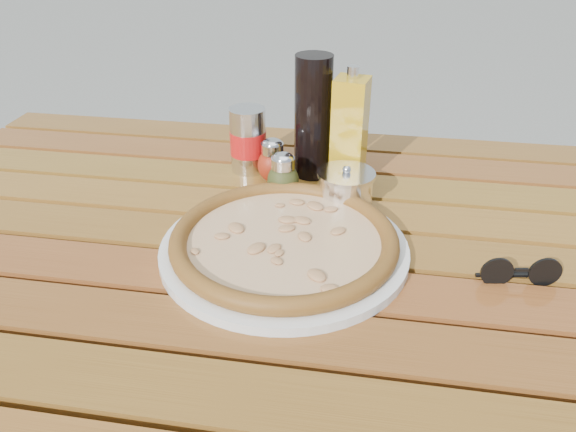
% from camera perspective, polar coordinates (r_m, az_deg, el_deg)
% --- Properties ---
extents(table, '(1.40, 0.90, 0.75)m').
position_cam_1_polar(table, '(0.89, -0.21, -6.51)').
color(table, '#341B0B').
rests_on(table, ground).
extents(plate, '(0.38, 0.38, 0.01)m').
position_cam_1_polar(plate, '(0.82, -0.39, -3.33)').
color(plate, silver).
rests_on(plate, table).
extents(pizza, '(0.34, 0.34, 0.03)m').
position_cam_1_polar(pizza, '(0.81, -0.39, -2.40)').
color(pizza, beige).
rests_on(pizza, plate).
extents(pepper_shaker, '(0.06, 0.06, 0.08)m').
position_cam_1_polar(pepper_shaker, '(1.01, -1.58, 5.61)').
color(pepper_shaker, '#A32912').
rests_on(pepper_shaker, table).
extents(oregano_shaker, '(0.06, 0.06, 0.08)m').
position_cam_1_polar(oregano_shaker, '(0.95, -0.51, 4.07)').
color(oregano_shaker, '#3B411A').
rests_on(oregano_shaker, table).
extents(dark_bottle, '(0.09, 0.09, 0.22)m').
position_cam_1_polar(dark_bottle, '(1.01, 2.55, 9.97)').
color(dark_bottle, black).
rests_on(dark_bottle, table).
extents(soda_can, '(0.08, 0.08, 0.12)m').
position_cam_1_polar(soda_can, '(1.04, -4.07, 7.66)').
color(soda_can, silver).
rests_on(soda_can, table).
extents(olive_oil_cruet, '(0.06, 0.06, 0.21)m').
position_cam_1_polar(olive_oil_cruet, '(0.99, 6.27, 8.54)').
color(olive_oil_cruet, '#BC8D14').
rests_on(olive_oil_cruet, table).
extents(parmesan_tin, '(0.13, 0.13, 0.07)m').
position_cam_1_polar(parmesan_tin, '(0.94, 5.87, 2.87)').
color(parmesan_tin, silver).
rests_on(parmesan_tin, table).
extents(sunglasses, '(0.11, 0.04, 0.04)m').
position_cam_1_polar(sunglasses, '(0.82, 22.49, -5.32)').
color(sunglasses, black).
rests_on(sunglasses, table).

